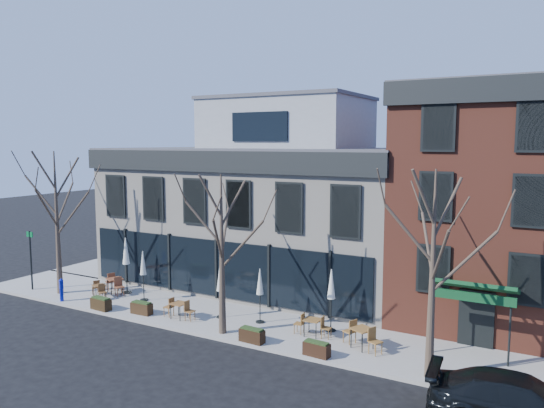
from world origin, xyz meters
The scene contains 25 objects.
ground centered at (0.00, 0.00, 0.00)m, with size 120.00×120.00×0.00m, color black.
sidewalk_front centered at (3.25, -2.15, 0.07)m, with size 33.50×4.70×0.15m, color gray.
sidewalk_side centered at (-11.25, 6.00, 0.07)m, with size 4.50×12.00×0.15m, color gray.
corner_building centered at (0.07, 5.07, 4.72)m, with size 18.39×10.39×11.10m.
red_brick_building centered at (13.00, 4.98, 5.64)m, with size 8.20×11.78×11.18m.
tree_corner centered at (-8.49, -3.20, 4.25)m, with size 3.93×3.98×7.92m.
tree_mid centered at (3.01, -3.90, 3.79)m, with size 3.50×3.55×7.04m.
tree_right centered at (12.01, -3.90, 4.02)m, with size 3.72×3.77×7.48m.
sign_pole centered at (-10.50, -3.50, 2.07)m, with size 0.50×0.10×3.40m.
parked_sedan centered at (15.14, -5.82, 0.79)m, with size 2.21×5.43×1.58m, color black.
call_box centered at (-7.14, -4.20, 0.81)m, with size 0.26×0.25×1.24m.
cafe_set_0 centered at (-5.97, -2.70, 0.58)m, with size 1.59×1.02×0.83m.
cafe_set_1 centered at (-5.84, -1.70, 0.67)m, with size 1.95×1.23×1.02m.
cafe_set_2 centered at (0.08, -3.32, 0.63)m, with size 1.76×0.72×0.93m.
cafe_set_4 centered at (6.62, -2.28, 0.62)m, with size 1.74×0.72×0.91m.
cafe_set_5 centered at (9.00, -2.58, 0.68)m, with size 1.99×1.27×1.04m.
umbrella_0 centered at (-5.23, -1.36, 2.37)m, with size 0.50×0.50×3.14m.
umbrella_1 centered at (-3.43, -1.96, 2.04)m, with size 0.43×0.43×2.68m.
umbrella_2 centered at (1.72, -2.24, 1.91)m, with size 0.40×0.40×2.50m.
umbrella_3 centered at (3.76, -1.92, 1.97)m, with size 0.41×0.41×2.57m.
umbrella_4 centered at (7.09, -1.33, 2.14)m, with size 0.45×0.45×2.82m.
planter_0 centered at (-4.22, -4.20, 0.46)m, with size 1.16×0.53×0.63m.
planter_1 centered at (-1.96, -3.70, 0.45)m, with size 1.11×0.47×0.61m.
planter_2 centered at (4.71, -4.20, 0.45)m, with size 1.12×0.50×0.61m.
planter_3 centered at (7.70, -4.20, 0.45)m, with size 1.10×0.51×0.60m.
Camera 1 is at (16.01, -22.57, 8.54)m, focal length 35.00 mm.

